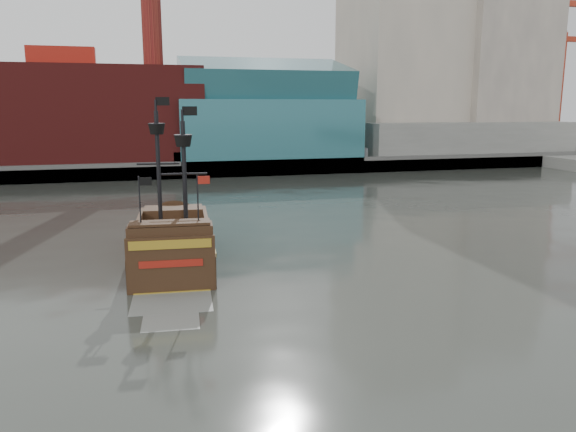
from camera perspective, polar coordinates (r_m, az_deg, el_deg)
name	(u,v)px	position (r m, az deg, el deg)	size (l,w,h in m)	color
ground	(383,329)	(29.31, 9.61, -11.22)	(400.00, 400.00, 0.00)	#2A2C27
promenade_far	(194,155)	(117.52, -9.51, 6.12)	(220.00, 60.00, 2.00)	slate
seawall	(214,169)	(88.32, -7.56, 4.74)	(220.00, 1.00, 2.60)	#4C4C49
skyline	(222,32)	(111.18, -6.70, 18.08)	(149.00, 45.00, 62.00)	brown
crane_a	(559,68)	(139.84, 25.80, 13.41)	(22.50, 4.00, 32.25)	slate
crane_b	(561,86)	(153.51, 25.98, 11.77)	(19.10, 4.00, 26.25)	slate
pirate_ship	(173,248)	(40.61, -11.58, -3.23)	(6.40, 17.08, 12.52)	black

